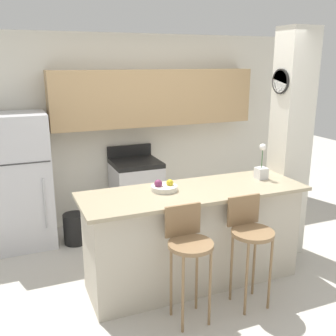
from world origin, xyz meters
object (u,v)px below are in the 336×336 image
refrigerator (23,181)px  bar_stool_right (250,234)px  stove_range (136,193)px  bar_stool_left (189,246)px  fruit_bowl (164,187)px  trash_bin (75,229)px  orchid_vase (261,168)px

refrigerator → bar_stool_right: size_ratio=1.59×
refrigerator → stove_range: 1.48m
refrigerator → stove_range: bearing=1.4°
bar_stool_left → fruit_bowl: (0.02, 0.62, 0.33)m
fruit_bowl → trash_bin: 1.66m
stove_range → bar_stool_right: bearing=-79.7°
bar_stool_left → bar_stool_right: bearing=0.0°
refrigerator → orchid_vase: bearing=-32.7°
orchid_vase → bar_stool_right: bearing=-130.9°
bar_stool_left → bar_stool_right: same height
bar_stool_right → fruit_bowl: size_ratio=3.99×
stove_range → orchid_vase: orchid_vase is taller
stove_range → bar_stool_left: size_ratio=1.05×
bar_stool_right → stove_range: bearing=100.3°
fruit_bowl → bar_stool_right: bearing=-46.4°
refrigerator → fruit_bowl: (1.24, -1.48, 0.21)m
refrigerator → stove_range: refrigerator is taller
stove_range → fruit_bowl: size_ratio=4.19×
bar_stool_right → orchid_vase: (0.51, 0.59, 0.41)m
refrigerator → fruit_bowl: bearing=-50.1°
bar_stool_left → trash_bin: bar_stool_left is taller
bar_stool_right → fruit_bowl: (-0.59, 0.62, 0.33)m
refrigerator → stove_range: (1.43, 0.04, -0.35)m
orchid_vase → fruit_bowl: size_ratio=1.48×
refrigerator → orchid_vase: size_ratio=4.28×
bar_stool_right → fruit_bowl: bearing=133.6°
refrigerator → bar_stool_left: bearing=-59.9°
refrigerator → stove_range: size_ratio=1.51×
bar_stool_left → bar_stool_right: 0.61m
bar_stool_left → orchid_vase: orchid_vase is taller
fruit_bowl → trash_bin: (-0.69, 1.25, -0.83)m
stove_range → bar_stool_left: 2.15m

